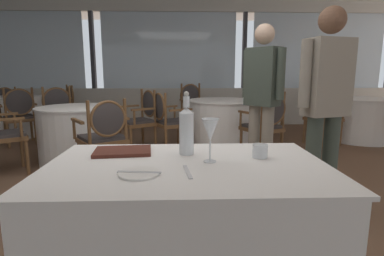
# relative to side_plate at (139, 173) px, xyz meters

# --- Properties ---
(ground_plane) EXTENTS (15.17, 15.17, 0.00)m
(ground_plane) POSITION_rel_side_plate_xyz_m (-0.07, 1.35, -0.76)
(ground_plane) COLOR brown
(window_wall_far) EXTENTS (10.81, 0.14, 2.77)m
(window_wall_far) POSITION_rel_side_plate_xyz_m (-0.07, 5.73, 0.35)
(window_wall_far) COLOR beige
(window_wall_far) RESTS_ON ground_plane
(foreground_table) EXTENTS (1.39, 0.86, 0.75)m
(foreground_table) POSITION_rel_side_plate_xyz_m (0.21, 0.15, -0.38)
(foreground_table) COLOR white
(foreground_table) RESTS_ON ground_plane
(side_plate) EXTENTS (0.18, 0.18, 0.01)m
(side_plate) POSITION_rel_side_plate_xyz_m (0.00, 0.00, 0.00)
(side_plate) COLOR white
(side_plate) RESTS_ON foreground_table
(butter_knife) EXTENTS (0.20, 0.04, 0.00)m
(butter_knife) POSITION_rel_side_plate_xyz_m (0.00, 0.00, 0.01)
(butter_knife) COLOR silver
(butter_knife) RESTS_ON foreground_table
(dinner_fork) EXTENTS (0.04, 0.19, 0.00)m
(dinner_fork) POSITION_rel_side_plate_xyz_m (0.21, 0.02, -0.00)
(dinner_fork) COLOR silver
(dinner_fork) RESTS_ON foreground_table
(water_bottle) EXTENTS (0.08, 0.08, 0.35)m
(water_bottle) POSITION_rel_side_plate_xyz_m (0.22, 0.34, 0.13)
(water_bottle) COLOR white
(water_bottle) RESTS_ON foreground_table
(wine_glass) EXTENTS (0.09, 0.09, 0.22)m
(wine_glass) POSITION_rel_side_plate_xyz_m (0.33, 0.18, 0.15)
(wine_glass) COLOR white
(wine_glass) RESTS_ON foreground_table
(water_tumbler) EXTENTS (0.08, 0.08, 0.07)m
(water_tumbler) POSITION_rel_side_plate_xyz_m (0.60, 0.25, 0.03)
(water_tumbler) COLOR white
(water_tumbler) RESTS_ON foreground_table
(menu_book) EXTENTS (0.33, 0.24, 0.02)m
(menu_book) POSITION_rel_side_plate_xyz_m (-0.14, 0.37, 0.01)
(menu_book) COLOR #512319
(menu_book) RESTS_ON foreground_table
(background_table_0) EXTENTS (1.21, 1.21, 0.75)m
(background_table_0) POSITION_rel_side_plate_xyz_m (0.90, 3.72, -0.38)
(background_table_0) COLOR white
(background_table_0) RESTS_ON ground_plane
(dining_chair_0_0) EXTENTS (0.64, 0.62, 0.95)m
(dining_chair_0_0) POSITION_rel_side_plate_xyz_m (1.36, 2.80, -0.21)
(dining_chair_0_0) COLOR brown
(dining_chair_0_0) RESTS_ON ground_plane
(dining_chair_0_1) EXTENTS (0.62, 0.64, 0.94)m
(dining_chair_0_1) POSITION_rel_side_plate_xyz_m (1.82, 4.19, -0.20)
(dining_chair_0_1) COLOR brown
(dining_chair_0_1) RESTS_ON ground_plane
(dining_chair_0_2) EXTENTS (0.64, 0.62, 0.99)m
(dining_chair_0_2) POSITION_rel_side_plate_xyz_m (0.43, 4.65, -0.18)
(dining_chair_0_2) COLOR brown
(dining_chair_0_2) RESTS_ON ground_plane
(dining_chair_0_3) EXTENTS (0.62, 0.64, 0.92)m
(dining_chair_0_3) POSITION_rel_side_plate_xyz_m (-0.02, 3.26, -0.22)
(dining_chair_0_3) COLOR brown
(dining_chair_0_3) RESTS_ON ground_plane
(background_table_1) EXTENTS (1.06, 1.06, 0.75)m
(background_table_1) POSITION_rel_side_plate_xyz_m (-1.20, 2.78, -0.38)
(background_table_1) COLOR white
(background_table_1) RESTS_ON ground_plane
(dining_chair_1_0) EXTENTS (0.66, 0.64, 0.92)m
(dining_chair_1_0) POSITION_rel_side_plate_xyz_m (-0.66, 2.00, -0.21)
(dining_chair_1_0) COLOR brown
(dining_chair_1_0) RESTS_ON ground_plane
(dining_chair_1_1) EXTENTS (0.64, 0.66, 0.95)m
(dining_chair_1_1) POSITION_rel_side_plate_xyz_m (-0.41, 3.33, -0.20)
(dining_chair_1_1) COLOR brown
(dining_chair_1_1) RESTS_ON ground_plane
(dining_chair_1_2) EXTENTS (0.66, 0.64, 0.98)m
(dining_chair_1_2) POSITION_rel_side_plate_xyz_m (-1.75, 3.57, -0.19)
(dining_chair_1_2) COLOR brown
(dining_chair_1_2) RESTS_ON ground_plane
(background_table_2) EXTENTS (1.15, 1.15, 0.75)m
(background_table_2) POSITION_rel_side_plate_xyz_m (3.42, 3.97, -0.38)
(background_table_2) COLOR white
(background_table_2) RESTS_ON ground_plane
(dining_chair_2_0) EXTENTS (0.63, 0.59, 0.92)m
(dining_chair_2_0) POSITION_rel_side_plate_xyz_m (3.06, 4.90, -0.21)
(dining_chair_2_0) COLOR brown
(dining_chair_2_0) RESTS_ON ground_plane
(dining_chair_2_1) EXTENTS (0.59, 0.63, 0.97)m
(dining_chair_2_1) POSITION_rel_side_plate_xyz_m (2.48, 3.61, -0.20)
(dining_chair_2_1) COLOR brown
(dining_chair_2_1) RESTS_ON ground_plane
(background_table_3) EXTENTS (1.06, 1.06, 0.75)m
(background_table_3) POSITION_rel_side_plate_xyz_m (-3.03, 4.57, -0.38)
(background_table_3) COLOR white
(background_table_3) RESTS_ON ground_plane
(dining_chair_3_1) EXTENTS (0.66, 0.64, 0.96)m
(dining_chair_3_1) POSITION_rel_side_plate_xyz_m (-2.49, 3.78, -0.20)
(dining_chair_3_1) COLOR brown
(dining_chair_3_1) RESTS_ON ground_plane
(dining_chair_3_2) EXTENTS (0.64, 0.66, 0.95)m
(dining_chair_3_2) POSITION_rel_side_plate_xyz_m (-2.24, 5.11, -0.20)
(dining_chair_3_2) COLOR brown
(dining_chair_3_2) RESTS_ON ground_plane
(dining_chair_3_3) EXTENTS (0.66, 0.64, 0.90)m
(dining_chair_3_3) POSITION_rel_side_plate_xyz_m (-3.57, 5.36, -0.23)
(dining_chair_3_3) COLOR brown
(dining_chair_3_3) RESTS_ON ground_plane
(diner_person_0) EXTENTS (0.38, 0.43, 1.71)m
(diner_person_0) POSITION_rel_side_plate_xyz_m (1.09, 2.04, 0.22)
(diner_person_0) COLOR gray
(diner_person_0) RESTS_ON ground_plane
(diner_person_1) EXTENTS (0.51, 0.29, 1.72)m
(diner_person_1) POSITION_rel_side_plate_xyz_m (1.40, 1.19, 0.23)
(diner_person_1) COLOR #424C42
(diner_person_1) RESTS_ON ground_plane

